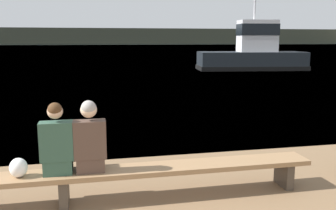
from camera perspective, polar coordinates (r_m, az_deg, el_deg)
water_surface at (r=126.95m, az=-12.26°, el=8.74°), size 240.00×240.00×0.00m
far_shoreline at (r=168.20m, az=-12.34°, el=10.17°), size 600.00×12.00×6.97m
bench_main at (r=5.40m, az=-15.64°, el=-10.78°), size 7.22×0.49×0.46m
person_left at (r=5.26m, az=-16.57°, el=-5.75°), size 0.44×0.43×0.99m
person_right at (r=5.24m, az=-11.83°, el=-5.41°), size 0.44×0.43×1.00m
shopping_bag at (r=5.37m, az=-21.83°, el=-8.85°), size 0.23×0.22×0.26m
tugboat_red at (r=29.04m, az=12.80°, el=7.56°), size 8.34×4.01×6.31m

